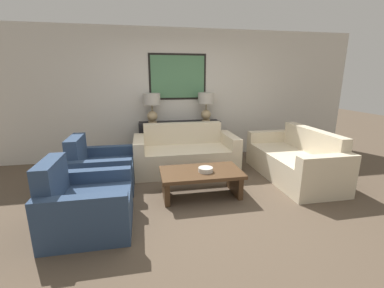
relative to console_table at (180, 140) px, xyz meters
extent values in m
plane|color=brown|center=(0.00, -2.05, -0.40)|extent=(20.00, 20.00, 0.00)
cube|color=beige|center=(0.00, 0.26, 0.92)|extent=(7.81, 0.10, 2.65)
cube|color=black|center=(0.00, 0.21, 1.30)|extent=(1.18, 0.01, 0.92)
cube|color=#4C7F56|center=(0.00, 0.20, 1.30)|extent=(1.10, 0.02, 0.84)
cube|color=black|center=(0.00, 0.00, 0.00)|extent=(1.67, 0.36, 0.80)
cylinder|color=tan|center=(-0.56, 0.00, 0.41)|extent=(0.18, 0.18, 0.02)
sphere|color=tan|center=(-0.56, 0.00, 0.53)|extent=(0.21, 0.21, 0.21)
cylinder|color=#8C7A51|center=(-0.56, 0.00, 0.70)|extent=(0.02, 0.02, 0.13)
cylinder|color=#B2ADA3|center=(-0.56, 0.00, 0.87)|extent=(0.34, 0.34, 0.22)
cylinder|color=tan|center=(0.56, 0.00, 0.41)|extent=(0.18, 0.18, 0.02)
sphere|color=tan|center=(0.56, 0.00, 0.53)|extent=(0.21, 0.21, 0.21)
cylinder|color=#8C7A51|center=(0.56, 0.00, 0.70)|extent=(0.02, 0.02, 0.13)
cylinder|color=#B2ADA3|center=(0.56, 0.00, 0.87)|extent=(0.34, 0.34, 0.22)
cube|color=beige|center=(0.00, -0.82, -0.18)|extent=(1.50, 0.70, 0.44)
cube|color=beige|center=(0.00, -0.38, 0.02)|extent=(1.50, 0.18, 0.84)
cube|color=beige|center=(-0.84, -0.73, -0.07)|extent=(0.18, 0.88, 0.65)
cube|color=beige|center=(0.84, -0.73, -0.07)|extent=(0.18, 0.88, 0.65)
cube|color=beige|center=(1.64, -1.42, -0.18)|extent=(0.70, 1.50, 0.44)
cube|color=beige|center=(2.09, -1.42, 0.02)|extent=(0.18, 1.50, 0.84)
cube|color=beige|center=(1.73, -0.58, -0.07)|extent=(0.88, 0.18, 0.65)
cube|color=beige|center=(1.73, -2.26, -0.07)|extent=(0.88, 0.18, 0.65)
cube|color=#4C331E|center=(0.04, -1.81, -0.04)|extent=(1.17, 0.66, 0.05)
cube|color=#4C331E|center=(-0.48, -1.81, -0.23)|extent=(0.07, 0.53, 0.34)
cube|color=#4C331E|center=(0.56, -1.81, -0.23)|extent=(0.07, 0.53, 0.34)
cylinder|color=beige|center=(0.10, -1.86, 0.02)|extent=(0.21, 0.21, 0.06)
cube|color=navy|center=(-1.30, -1.24, -0.20)|extent=(0.73, 0.63, 0.41)
cube|color=navy|center=(-1.75, -1.24, 0.02)|extent=(0.18, 0.63, 0.84)
cube|color=navy|center=(-1.39, -1.63, -0.12)|extent=(0.91, 0.14, 0.57)
cube|color=navy|center=(-1.39, -0.85, -0.12)|extent=(0.91, 0.14, 0.57)
cube|color=navy|center=(-1.30, -2.37, -0.20)|extent=(0.73, 0.63, 0.41)
cube|color=navy|center=(-1.75, -2.37, 0.02)|extent=(0.18, 0.63, 0.84)
cube|color=navy|center=(-1.39, -2.76, -0.12)|extent=(0.91, 0.14, 0.57)
cube|color=navy|center=(-1.39, -1.99, -0.12)|extent=(0.91, 0.14, 0.57)
camera|label=1|loc=(-0.75, -5.20, 1.30)|focal=24.00mm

